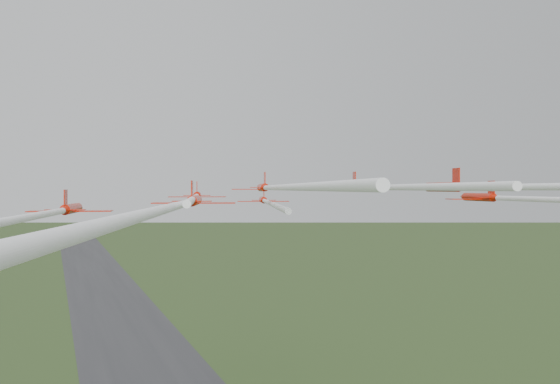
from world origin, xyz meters
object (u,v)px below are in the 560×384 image
object	(u,v)px
jet_row2_left	(196,197)
jet_row3_right	(521,199)
jet_row2_right	(372,187)
jet_row4_left	(181,205)
jet_lead	(267,202)
jet_row3_left	(58,211)
jet_row4_right	(491,187)
jet_row3_mid	(276,187)

from	to	relation	value
jet_row2_left	jet_row3_right	bearing A→B (deg)	-21.41
jet_row2_left	jet_row2_right	size ratio (longest dim) A/B	0.96
jet_row4_left	jet_lead	bearing A→B (deg)	79.02
jet_row2_right	jet_row4_left	size ratio (longest dim) A/B	1.08
jet_row3_left	jet_row4_right	size ratio (longest dim) A/B	0.97
jet_row2_left	jet_row3_left	world-z (taller)	jet_row2_left
jet_row2_right	jet_row4_left	bearing A→B (deg)	-124.72
jet_row3_mid	jet_row4_right	distance (m)	20.19
jet_row2_left	jet_row2_right	bearing A→B (deg)	-5.64
jet_row3_mid	jet_row3_right	bearing A→B (deg)	7.20
jet_row2_left	jet_row4_left	world-z (taller)	jet_row2_left
jet_row3_mid	jet_row2_right	bearing A→B (deg)	47.87
jet_row2_right	jet_row4_right	bearing A→B (deg)	-77.06
jet_row4_right	jet_row3_mid	bearing A→B (deg)	151.72
jet_row3_left	jet_row2_right	bearing A→B (deg)	12.18
jet_lead	jet_row3_mid	size ratio (longest dim) A/B	0.93
jet_row2_left	jet_row3_mid	xyz separation A→B (m)	(4.01, -18.28, 1.10)
jet_lead	jet_row2_left	size ratio (longest dim) A/B	0.98
jet_row4_left	jet_row3_mid	bearing A→B (deg)	62.55
jet_lead	jet_row2_left	distance (m)	14.99
jet_row4_left	jet_row4_right	bearing A→B (deg)	15.44
jet_lead	jet_row2_right	bearing A→B (deg)	-45.32
jet_row2_right	jet_row3_left	distance (m)	37.13
jet_row3_mid	jet_row4_left	world-z (taller)	jet_row3_mid
jet_row3_right	jet_row4_right	bearing A→B (deg)	-127.48
jet_row3_right	jet_row4_right	size ratio (longest dim) A/B	1.04
jet_row3_left	jet_row3_right	bearing A→B (deg)	-5.23
jet_row4_right	jet_row4_left	bearing A→B (deg)	-169.57
jet_row3_left	jet_row3_right	distance (m)	49.44
jet_row2_left	jet_row3_mid	size ratio (longest dim) A/B	0.94
jet_lead	jet_row4_right	bearing A→B (deg)	-63.38
jet_row2_right	jet_row4_right	xyz separation A→B (m)	(-1.20, -24.02, -0.01)
jet_row2_left	jet_row4_left	bearing A→B (deg)	-91.14
jet_lead	jet_row3_mid	world-z (taller)	jet_row3_mid
jet_row3_right	jet_row4_right	distance (m)	15.11
jet_lead	jet_row4_left	xyz separation A→B (m)	(-20.21, -39.26, 0.70)
jet_row2_right	jet_row4_left	xyz separation A→B (m)	(-28.69, -23.62, -1.34)
jet_row2_right	jet_row4_left	world-z (taller)	jet_row2_right
jet_row2_left	jet_row3_left	bearing A→B (deg)	-140.33
jet_row3_left	jet_row3_mid	world-z (taller)	jet_row3_mid
jet_row3_left	jet_row4_left	xyz separation A→B (m)	(8.35, -22.68, 1.17)
jet_row2_right	jet_row4_right	distance (m)	24.05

